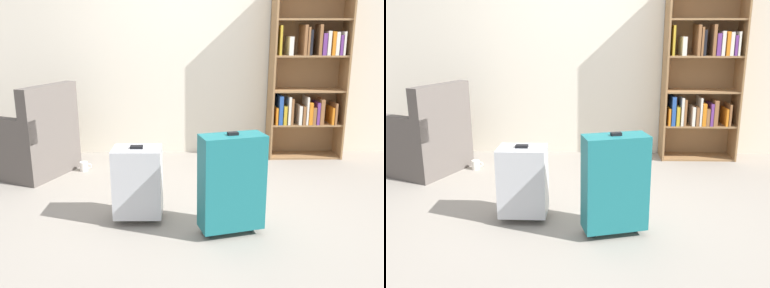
% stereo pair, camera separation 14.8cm
% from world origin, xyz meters
% --- Properties ---
extents(ground_plane, '(9.61, 9.61, 0.00)m').
position_xyz_m(ground_plane, '(0.00, 0.00, 0.00)').
color(ground_plane, gray).
extents(back_wall, '(5.49, 0.10, 2.60)m').
position_xyz_m(back_wall, '(0.00, 1.82, 1.30)').
color(back_wall, beige).
rests_on(back_wall, ground).
extents(bookshelf, '(0.81, 0.31, 1.86)m').
position_xyz_m(bookshelf, '(1.15, 1.62, 0.91)').
color(bookshelf, olive).
rests_on(bookshelf, ground).
extents(armchair, '(0.92, 0.92, 0.90)m').
position_xyz_m(armchair, '(-1.71, 1.07, 0.32)').
color(armchair, '#59514C').
rests_on(armchair, ground).
extents(mug, '(0.12, 0.08, 0.10)m').
position_xyz_m(mug, '(-1.23, 1.12, 0.05)').
color(mug, white).
rests_on(mug, ground).
extents(suitcase_silver, '(0.36, 0.26, 0.59)m').
position_xyz_m(suitcase_silver, '(-0.55, -0.04, 0.31)').
color(suitcase_silver, '#B7BABF').
rests_on(suitcase_silver, ground).
extents(suitcase_teal, '(0.48, 0.30, 0.74)m').
position_xyz_m(suitcase_teal, '(0.13, -0.27, 0.39)').
color(suitcase_teal, '#19666B').
rests_on(suitcase_teal, ground).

